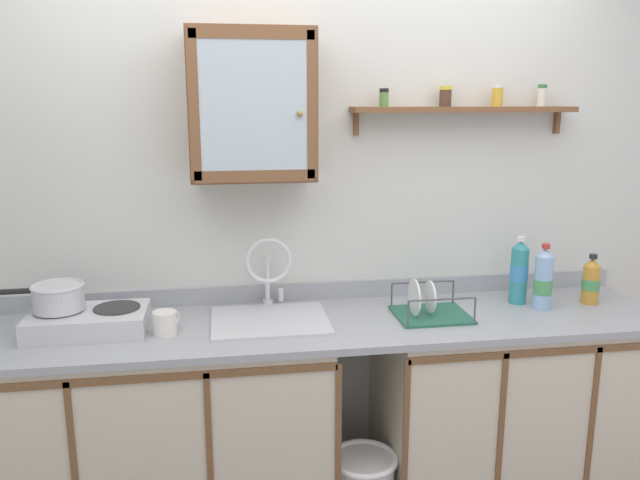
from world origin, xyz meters
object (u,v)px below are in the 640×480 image
object	(u,v)px
mug	(165,323)
wall_cabinet	(252,106)
bottle_detergent_teal_2	(519,272)
dish_rack	(429,310)
hot_plate_stove	(88,321)
sink	(270,319)
saucepan	(58,296)
bottle_juice_amber_1	(591,281)
bottle_water_blue_0	(543,280)

from	to	relation	value
mug	wall_cabinet	distance (m)	0.94
bottle_detergent_teal_2	dish_rack	world-z (taller)	bottle_detergent_teal_2
hot_plate_stove	mug	distance (m)	0.31
sink	wall_cabinet	distance (m)	0.89
bottle_detergent_teal_2	hot_plate_stove	bearing A→B (deg)	-177.59
saucepan	wall_cabinet	size ratio (longest dim) A/B	0.56
sink	bottle_juice_amber_1	size ratio (longest dim) A/B	2.11
bottle_water_blue_0	sink	bearing A→B (deg)	177.97
dish_rack	wall_cabinet	world-z (taller)	wall_cabinet
sink	wall_cabinet	bearing A→B (deg)	112.01
hot_plate_stove	dish_rack	size ratio (longest dim) A/B	1.48
sink	saucepan	distance (m)	0.85
bottle_water_blue_0	dish_rack	size ratio (longest dim) A/B	0.96
hot_plate_stove	bottle_juice_amber_1	size ratio (longest dim) A/B	2.00
sink	bottle_water_blue_0	size ratio (longest dim) A/B	1.64
hot_plate_stove	bottle_juice_amber_1	distance (m)	2.18
dish_rack	wall_cabinet	bearing A→B (deg)	165.89
hot_plate_stove	saucepan	world-z (taller)	saucepan
bottle_detergent_teal_2	wall_cabinet	world-z (taller)	wall_cabinet
bottle_water_blue_0	bottle_detergent_teal_2	size ratio (longest dim) A/B	0.96
bottle_water_blue_0	mug	xyz separation A→B (m)	(-1.62, -0.06, -0.08)
bottle_juice_amber_1	dish_rack	world-z (taller)	bottle_juice_amber_1
saucepan	dish_rack	world-z (taller)	saucepan
bottle_juice_amber_1	bottle_water_blue_0	bearing A→B (deg)	-170.98
sink	bottle_detergent_teal_2	distance (m)	1.14
hot_plate_stove	bottle_juice_amber_1	bearing A→B (deg)	0.63
sink	hot_plate_stove	distance (m)	0.73
saucepan	bottle_water_blue_0	xyz separation A→B (m)	(2.04, -0.04, -0.02)
bottle_water_blue_0	wall_cabinet	world-z (taller)	wall_cabinet
saucepan	mug	xyz separation A→B (m)	(0.42, -0.10, -0.10)
mug	hot_plate_stove	bearing A→B (deg)	166.11
sink	hot_plate_stove	bearing A→B (deg)	-177.94
hot_plate_stove	bottle_detergent_teal_2	size ratio (longest dim) A/B	1.48
bottle_water_blue_0	bottle_juice_amber_1	xyz separation A→B (m)	(0.25, 0.04, -0.03)
mug	bottle_juice_amber_1	bearing A→B (deg)	3.04
bottle_juice_amber_1	mug	size ratio (longest dim) A/B	1.92
sink	dish_rack	size ratio (longest dim) A/B	1.56
bottle_water_blue_0	bottle_detergent_teal_2	xyz separation A→B (m)	(-0.07, 0.09, 0.01)
sink	bottle_detergent_teal_2	world-z (taller)	sink
sink	saucepan	size ratio (longest dim) A/B	1.42
saucepan	wall_cabinet	distance (m)	1.08
sink	bottle_detergent_teal_2	bearing A→B (deg)	2.64
saucepan	bottle_detergent_teal_2	bearing A→B (deg)	1.67
saucepan	dish_rack	size ratio (longest dim) A/B	1.11
saucepan	bottle_detergent_teal_2	distance (m)	1.97
sink	bottle_water_blue_0	bearing A→B (deg)	-2.03
mug	wall_cabinet	bearing A→B (deg)	30.79
wall_cabinet	sink	bearing A→B (deg)	-67.99
dish_rack	mug	xyz separation A→B (m)	(-1.09, -0.04, 0.02)
dish_rack	sink	bearing A→B (deg)	174.75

